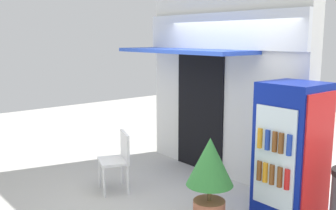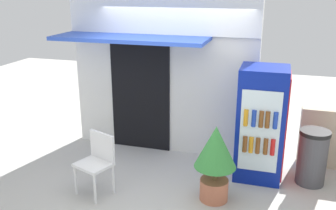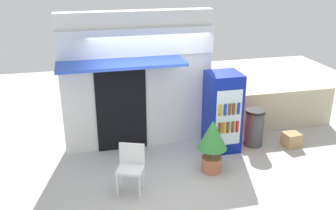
{
  "view_description": "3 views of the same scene",
  "coord_description": "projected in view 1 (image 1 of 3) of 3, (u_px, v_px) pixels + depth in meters",
  "views": [
    {
      "loc": [
        4.05,
        -3.38,
        2.26
      ],
      "look_at": [
        -0.06,
        0.02,
        1.33
      ],
      "focal_mm": 41.84,
      "sensor_mm": 36.0,
      "label": 1
    },
    {
      "loc": [
        1.62,
        -4.69,
        2.87
      ],
      "look_at": [
        0.2,
        0.05,
        1.25
      ],
      "focal_mm": 40.06,
      "sensor_mm": 36.0,
      "label": 2
    },
    {
      "loc": [
        -1.44,
        -6.27,
        3.91
      ],
      "look_at": [
        0.11,
        0.13,
        1.37
      ],
      "focal_mm": 40.41,
      "sensor_mm": 36.0,
      "label": 3
    }
  ],
  "objects": [
    {
      "name": "drink_cooler",
      "position": [
        291.0,
        153.0,
        4.77
      ],
      "size": [
        0.71,
        0.73,
        1.73
      ],
      "color": "navy",
      "rests_on": "ground"
    },
    {
      "name": "ground",
      "position": [
        170.0,
        197.0,
        5.58
      ],
      "size": [
        16.0,
        16.0,
        0.0
      ],
      "primitive_type": "plane",
      "color": "beige"
    },
    {
      "name": "plastic_chair",
      "position": [
        118.0,
        156.0,
        5.76
      ],
      "size": [
        0.57,
        0.54,
        0.88
      ],
      "color": "white",
      "rests_on": "ground"
    },
    {
      "name": "potted_plant_near_shop",
      "position": [
        210.0,
        172.0,
        4.67
      ],
      "size": [
        0.57,
        0.57,
        1.09
      ],
      "color": "#BC6B4C",
      "rests_on": "ground"
    },
    {
      "name": "storefront_building",
      "position": [
        221.0,
        82.0,
        6.37
      ],
      "size": [
        3.22,
        1.1,
        2.96
      ],
      "color": "silver",
      "rests_on": "ground"
    }
  ]
}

